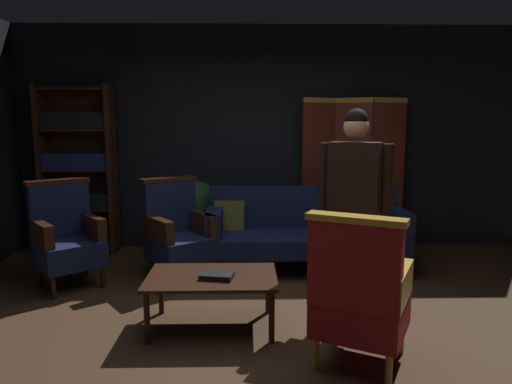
{
  "coord_description": "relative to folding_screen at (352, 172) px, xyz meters",
  "views": [
    {
      "loc": [
        -0.09,
        -3.41,
        1.58
      ],
      "look_at": [
        0.0,
        0.8,
        0.95
      ],
      "focal_mm": 31.88,
      "sensor_mm": 36.0,
      "label": 1
    }
  ],
  "objects": [
    {
      "name": "potted_plant",
      "position": [
        -1.94,
        -0.23,
        -0.46
      ],
      "size": [
        0.62,
        0.62,
        0.91
      ],
      "color": "brown",
      "rests_on": "ground_plane"
    },
    {
      "name": "coffee_table",
      "position": [
        -1.6,
        -2.24,
        -0.61
      ],
      "size": [
        1.0,
        0.64,
        0.42
      ],
      "color": "black",
      "rests_on": "ground_plane"
    },
    {
      "name": "armchair_wing_right",
      "position": [
        -2.03,
        -1.11,
        -0.5
      ],
      "size": [
        0.81,
        0.81,
        1.04
      ],
      "color": "black",
      "rests_on": "ground_plane"
    },
    {
      "name": "velvet_couch",
      "position": [
        -0.69,
        -0.77,
        -0.53
      ],
      "size": [
        2.12,
        0.78,
        0.88
      ],
      "color": "black",
      "rests_on": "ground_plane"
    },
    {
      "name": "armchair_gilt_accent",
      "position": [
        -0.6,
        -2.84,
        -0.5
      ],
      "size": [
        0.78,
        0.78,
        1.04
      ],
      "color": "#B78E33",
      "rests_on": "ground_plane"
    },
    {
      "name": "standing_figure",
      "position": [
        -0.46,
        -2.04,
        0.04
      ],
      "size": [
        0.55,
        0.36,
        1.7
      ],
      "color": "black",
      "rests_on": "ground_plane"
    },
    {
      "name": "folding_screen",
      "position": [
        0.0,
        0.0,
        0.0
      ],
      "size": [
        1.3,
        0.22,
        1.9
      ],
      "color": "#5B2319",
      "rests_on": "ground_plane"
    },
    {
      "name": "bookshelf",
      "position": [
        -3.39,
        -0.03,
        0.09
      ],
      "size": [
        0.9,
        0.32,
        2.05
      ],
      "color": "black",
      "rests_on": "ground_plane"
    },
    {
      "name": "book_black_cloth",
      "position": [
        -1.55,
        -2.3,
        -0.55
      ],
      "size": [
        0.27,
        0.21,
        0.04
      ],
      "primitive_type": "cube",
      "rotation": [
        0.0,
        0.0,
        -0.18
      ],
      "color": "black",
      "rests_on": "coffee_table"
    },
    {
      "name": "armchair_wing_left",
      "position": [
        -3.09,
        -1.27,
        -0.5
      ],
      "size": [
        0.81,
        0.81,
        1.04
      ],
      "color": "black",
      "rests_on": "ground_plane"
    },
    {
      "name": "back_wall",
      "position": [
        -1.24,
        0.23,
        0.41
      ],
      "size": [
        7.2,
        0.1,
        2.8
      ],
      "primitive_type": "cube",
      "color": "black",
      "rests_on": "ground_plane"
    },
    {
      "name": "ground_plane",
      "position": [
        -1.24,
        -2.22,
        -0.99
      ],
      "size": [
        10.0,
        10.0,
        0.0
      ],
      "primitive_type": "plane",
      "color": "#3D2819"
    }
  ]
}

